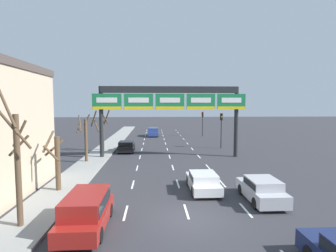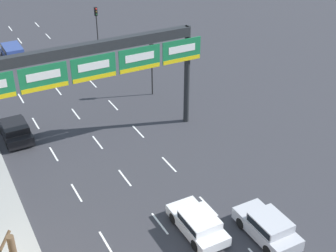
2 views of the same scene
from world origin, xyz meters
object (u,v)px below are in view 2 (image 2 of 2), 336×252
sign_gantry (92,65)px  car_black (15,130)px  car_silver (268,226)px  traffic_light_near_gantry (96,19)px  suv_blue (13,52)px  traffic_light_mid_block (152,59)px  car_white (198,223)px

sign_gantry → car_black: 8.38m
car_silver → traffic_light_near_gantry: (2.50, 32.43, 2.44)m
suv_blue → car_silver: suv_blue is taller
suv_blue → traffic_light_mid_block: 16.76m
sign_gantry → suv_blue: bearing=95.4°
car_white → traffic_light_mid_block: traffic_light_mid_block is taller
sign_gantry → car_black: (-5.13, 3.67, -5.52)m
suv_blue → car_white: bearing=-83.7°
car_silver → car_black: bearing=119.9°
suv_blue → traffic_light_mid_block: traffic_light_mid_block is taller
car_silver → car_black: 19.75m
car_white → traffic_light_near_gantry: size_ratio=0.91×
car_black → traffic_light_mid_block: size_ratio=0.85×
car_white → car_black: size_ratio=1.02×
car_silver → traffic_light_near_gantry: 32.62m
car_black → car_silver: bearing=-60.1°
car_white → traffic_light_near_gantry: traffic_light_near_gantry is taller
car_black → sign_gantry: bearing=-35.6°
suv_blue → car_white: size_ratio=1.07×
sign_gantry → traffic_light_mid_block: bearing=38.0°
sign_gantry → suv_blue: (-1.86, 19.52, -5.35)m
car_white → car_silver: bearing=-34.1°
car_silver → car_white: bearing=145.9°
traffic_light_mid_block → car_black: bearing=-171.0°
suv_blue → car_white: 31.02m
car_black → traffic_light_near_gantry: traffic_light_near_gantry is taller
sign_gantry → car_silver: 15.26m
suv_blue → car_black: size_ratio=1.10×
car_silver → sign_gantry: bearing=109.3°
suv_blue → car_silver: size_ratio=1.08×
car_silver → car_white: car_silver is taller
car_white → car_black: bearing=114.0°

